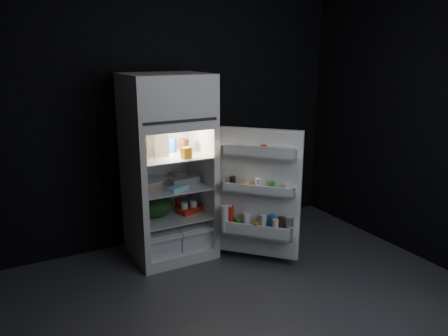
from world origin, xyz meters
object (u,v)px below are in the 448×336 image
fridge_door (259,197)px  yogurt_tray (190,210)px  refrigerator (167,161)px  egg_carton (185,181)px  milk_jug (161,143)px

fridge_door → yogurt_tray: 0.75m
refrigerator → egg_carton: 0.26m
fridge_door → milk_jug: bearing=138.8°
fridge_door → yogurt_tray: (-0.45, 0.55, -0.23)m
refrigerator → fridge_door: bearing=-45.5°
refrigerator → yogurt_tray: 0.55m
yogurt_tray → egg_carton: bearing=177.9°
refrigerator → fridge_door: refrigerator is taller
milk_jug → yogurt_tray: 0.74m
milk_jug → fridge_door: bearing=-25.3°
yogurt_tray → fridge_door: bearing=-68.3°
milk_jug → yogurt_tray: size_ratio=1.00×
fridge_door → refrigerator: bearing=134.5°
refrigerator → milk_jug: refrigerator is taller
refrigerator → milk_jug: (-0.06, -0.03, 0.19)m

